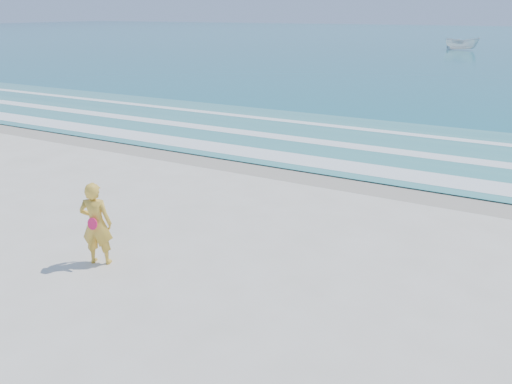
% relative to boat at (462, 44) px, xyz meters
% --- Properties ---
extents(ground, '(400.00, 400.00, 0.00)m').
position_rel_boat_xyz_m(ground, '(3.24, -72.65, -0.93)').
color(ground, silver).
rests_on(ground, ground).
extents(wet_sand, '(400.00, 2.40, 0.00)m').
position_rel_boat_xyz_m(wet_sand, '(3.24, -63.65, -0.92)').
color(wet_sand, '#B2A893').
rests_on(wet_sand, ground).
extents(ocean, '(400.00, 190.00, 0.04)m').
position_rel_boat_xyz_m(ocean, '(3.24, 32.35, -0.91)').
color(ocean, '#19727F').
rests_on(ocean, ground).
extents(shallow, '(400.00, 10.00, 0.01)m').
position_rel_boat_xyz_m(shallow, '(3.24, -58.65, -0.88)').
color(shallow, '#59B7AD').
rests_on(shallow, ocean).
extents(foam_near, '(400.00, 1.40, 0.01)m').
position_rel_boat_xyz_m(foam_near, '(3.24, -62.35, -0.87)').
color(foam_near, white).
rests_on(foam_near, shallow).
extents(foam_mid, '(400.00, 0.90, 0.01)m').
position_rel_boat_xyz_m(foam_mid, '(3.24, -59.45, -0.87)').
color(foam_mid, white).
rests_on(foam_mid, shallow).
extents(foam_far, '(400.00, 0.60, 0.01)m').
position_rel_boat_xyz_m(foam_far, '(3.24, -56.15, -0.87)').
color(foam_far, white).
rests_on(foam_far, shallow).
extents(boat, '(4.64, 1.87, 1.77)m').
position_rel_boat_xyz_m(boat, '(0.00, 0.00, 0.00)').
color(boat, silver).
rests_on(boat, ocean).
extents(woman, '(0.83, 0.70, 1.94)m').
position_rel_boat_xyz_m(woman, '(1.30, -72.08, 0.04)').
color(woman, gold).
rests_on(woman, ground).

